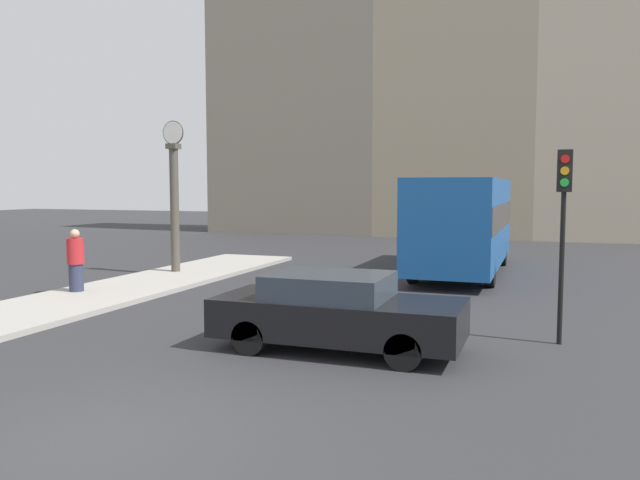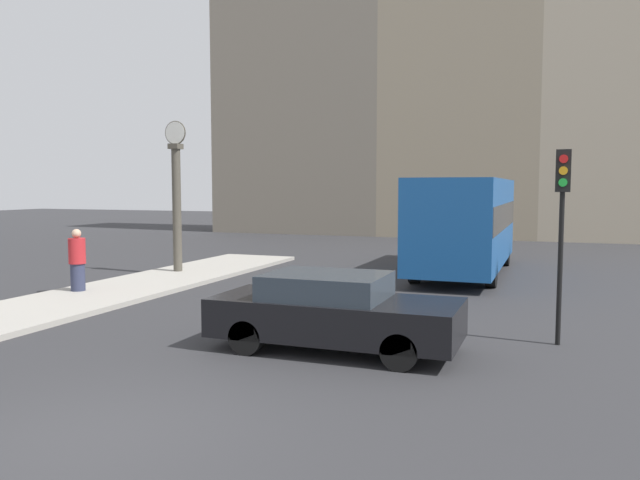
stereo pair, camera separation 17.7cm
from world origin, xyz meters
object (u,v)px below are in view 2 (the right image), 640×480
street_clock (177,197)px  pedestrian_red_top (77,261)px  sedan_car (334,311)px  traffic_light_far (562,205)px  bus_distant (466,220)px

street_clock → pedestrian_red_top: street_clock is taller
sedan_car → traffic_light_far: (3.73, 1.80, 1.86)m
traffic_light_far → street_clock: 12.90m
street_clock → bus_distant: bearing=22.3°
bus_distant → traffic_light_far: bearing=-72.3°
pedestrian_red_top → bus_distant: bearing=41.0°
traffic_light_far → bus_distant: bearing=107.7°
traffic_light_far → street_clock: bearing=155.2°
sedan_car → bus_distant: bearing=85.5°
sedan_car → street_clock: street_clock is taller
pedestrian_red_top → traffic_light_far: bearing=-5.2°
sedan_car → bus_distant: 10.92m
sedan_car → pedestrian_red_top: 8.76m
sedan_car → pedestrian_red_top: size_ratio=2.63×
sedan_car → traffic_light_far: bearing=25.8°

